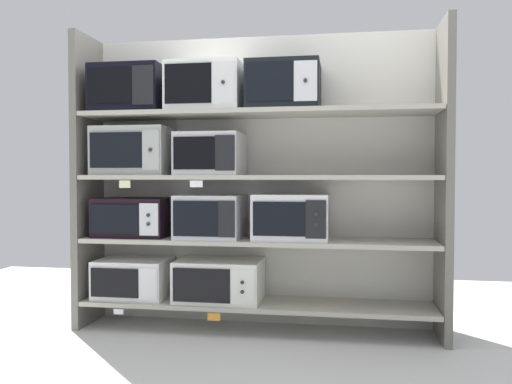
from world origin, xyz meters
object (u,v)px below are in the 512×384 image
object	(u,v)px
microwave_0	(133,278)
microwave_4	(291,217)
microwave_2	(133,217)
microwave_3	(211,216)
microwave_6	(211,154)
microwave_7	(131,90)
microwave_1	(219,280)
microwave_5	(134,151)
microwave_8	(206,88)
microwave_9	(284,87)

from	to	relation	value
microwave_0	microwave_4	distance (m)	1.19
microwave_2	microwave_3	size ratio (longest dim) A/B	1.16
microwave_6	microwave_7	bearing A→B (deg)	179.99
microwave_2	microwave_6	size ratio (longest dim) A/B	1.17
microwave_0	microwave_6	distance (m)	1.03
microwave_1	microwave_6	world-z (taller)	microwave_6
microwave_4	microwave_6	bearing A→B (deg)	-180.00
microwave_0	microwave_1	bearing A→B (deg)	-0.03
microwave_5	microwave_8	bearing A→B (deg)	-0.03
microwave_4	microwave_7	world-z (taller)	microwave_7
microwave_3	microwave_9	size ratio (longest dim) A/B	0.92
microwave_3	microwave_9	distance (m)	1.00
microwave_4	microwave_9	world-z (taller)	microwave_9
microwave_8	microwave_9	size ratio (longest dim) A/B	1.05
microwave_2	microwave_7	xyz separation A→B (m)	(-0.01, 0.00, 0.88)
microwave_3	microwave_6	distance (m)	0.42
microwave_0	microwave_8	xyz separation A→B (m)	(0.53, -0.00, 1.31)
microwave_1	microwave_4	size ratio (longest dim) A/B	1.18
microwave_0	microwave_9	size ratio (longest dim) A/B	1.05
microwave_4	microwave_6	size ratio (longest dim) A/B	1.15
microwave_0	microwave_7	xyz separation A→B (m)	(-0.00, 0.00, 1.31)
microwave_1	microwave_7	world-z (taller)	microwave_7
microwave_0	microwave_8	distance (m)	1.41
microwave_4	microwave_6	world-z (taller)	microwave_6
microwave_3	microwave_8	size ratio (longest dim) A/B	0.88
microwave_1	microwave_2	size ratio (longest dim) A/B	1.15
microwave_7	microwave_5	bearing A→B (deg)	-0.20
microwave_7	microwave_8	bearing A→B (deg)	-0.03
microwave_2	microwave_0	bearing A→B (deg)	179.14
microwave_8	microwave_9	xyz separation A→B (m)	(0.53, 0.00, -0.01)
microwave_1	microwave_2	distance (m)	0.75
microwave_1	microwave_5	xyz separation A→B (m)	(-0.61, 0.00, 0.88)
microwave_3	microwave_6	bearing A→B (deg)	13.10
microwave_0	microwave_4	bearing A→B (deg)	-0.00
microwave_2	microwave_3	xyz separation A→B (m)	(0.55, -0.00, 0.01)
microwave_0	microwave_2	bearing A→B (deg)	-0.86
microwave_0	microwave_4	xyz separation A→B (m)	(1.11, -0.00, 0.45)
microwave_6	microwave_0	bearing A→B (deg)	180.00
microwave_6	microwave_8	bearing A→B (deg)	-179.65
microwave_8	microwave_6	bearing A→B (deg)	0.35
microwave_3	microwave_7	world-z (taller)	microwave_7
microwave_5	microwave_8	distance (m)	0.67
microwave_3	microwave_6	xyz separation A→B (m)	(0.00, 0.00, 0.42)
microwave_7	microwave_8	xyz separation A→B (m)	(0.54, -0.00, 0.00)
microwave_3	microwave_5	bearing A→B (deg)	179.97
microwave_2	microwave_6	bearing A→B (deg)	0.00
microwave_1	microwave_9	world-z (taller)	microwave_9
microwave_2	microwave_3	world-z (taller)	microwave_3
microwave_2	microwave_9	distance (m)	1.37
microwave_0	microwave_1	distance (m)	0.62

